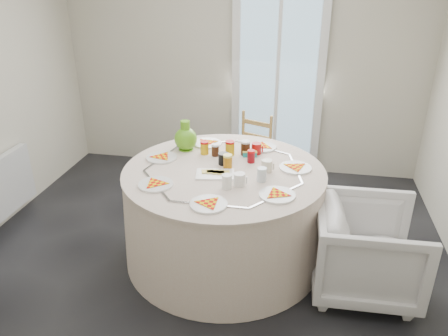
% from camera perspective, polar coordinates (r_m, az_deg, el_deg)
% --- Properties ---
extents(floor, '(4.00, 4.00, 0.00)m').
position_cam_1_polar(floor, '(3.64, -2.74, -12.64)').
color(floor, black).
rests_on(floor, ground).
extents(wall_back, '(4.00, 0.02, 2.60)m').
position_cam_1_polar(wall_back, '(4.93, 2.42, 14.24)').
color(wall_back, '#BCB5A3').
rests_on(wall_back, floor).
extents(glass_door, '(1.00, 0.08, 2.10)m').
position_cam_1_polar(glass_door, '(4.90, 7.00, 11.00)').
color(glass_door, silver).
rests_on(glass_door, floor).
extents(table, '(1.62, 1.62, 0.82)m').
position_cam_1_polar(table, '(3.56, 0.00, -6.21)').
color(table, beige).
rests_on(table, floor).
extents(wooden_chair, '(0.49, 0.48, 0.85)m').
position_cam_1_polar(wooden_chair, '(4.51, 3.26, 2.13)').
color(wooden_chair, tan).
rests_on(wooden_chair, floor).
extents(armchair, '(0.71, 0.76, 0.76)m').
position_cam_1_polar(armchair, '(3.36, 18.26, -9.45)').
color(armchair, silver).
rests_on(armchair, floor).
extents(place_settings, '(1.70, 1.70, 0.03)m').
position_cam_1_polar(place_settings, '(3.37, 0.00, -0.46)').
color(place_settings, silver).
rests_on(place_settings, table).
extents(jar_cluster, '(0.50, 0.33, 0.13)m').
position_cam_1_polar(jar_cluster, '(3.56, 0.28, 1.86)').
color(jar_cluster, '#9D3D19').
rests_on(jar_cluster, table).
extents(butter_tub, '(0.13, 0.10, 0.05)m').
position_cam_1_polar(butter_tub, '(3.63, 3.36, 1.64)').
color(butter_tub, teal).
rests_on(butter_tub, table).
extents(green_pitcher, '(0.22, 0.22, 0.25)m').
position_cam_1_polar(green_pitcher, '(3.73, -5.02, 3.65)').
color(green_pitcher, '#539D19').
rests_on(green_pitcher, table).
extents(cheese_platter, '(0.31, 0.23, 0.04)m').
position_cam_1_polar(cheese_platter, '(3.29, -1.18, -1.12)').
color(cheese_platter, white).
rests_on(cheese_platter, table).
extents(mugs_glasses, '(0.73, 0.73, 0.11)m').
position_cam_1_polar(mugs_glasses, '(3.32, 2.59, -0.17)').
color(mugs_glasses, '#A7A7A7').
rests_on(mugs_glasses, table).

